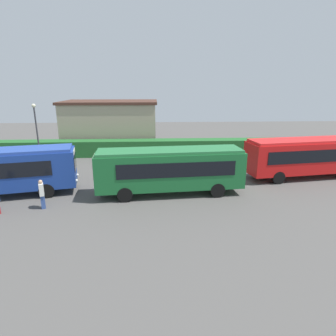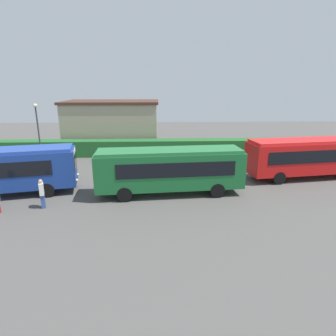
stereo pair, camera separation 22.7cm
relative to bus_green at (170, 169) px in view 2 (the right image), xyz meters
The scene contains 7 objects.
ground_plane 2.19m from the bus_green, 111.09° to the left, with size 78.31×78.31×0.00m, color #514F4C.
bus_green is the anchor object (origin of this frame).
bus_red 11.83m from the bus_green, 15.69° to the left, with size 10.32×3.84×3.20m.
person_center 8.26m from the bus_green, 165.29° to the right, with size 0.41×0.54×1.85m.
hedge_row 11.49m from the bus_green, 92.16° to the left, with size 51.15×1.80×1.69m, color #225F29.
depot_building 17.26m from the bus_green, 111.19° to the left, with size 11.06×7.03×5.57m.
lamppost 14.97m from the bus_green, 144.68° to the left, with size 0.36×0.36×5.71m.
Camera 2 is at (-0.36, -19.66, 7.32)m, focal length 30.18 mm.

